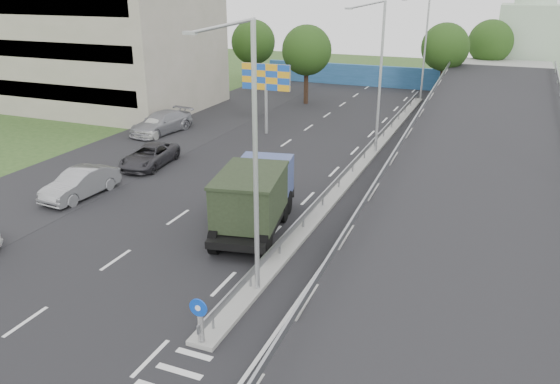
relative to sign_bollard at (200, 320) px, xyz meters
The scene contains 22 objects.
road_surface 18.11m from the sign_bollard, 99.55° to the left, with size 26.00×90.00×0.04m, color black.
parking_strip 23.98m from the sign_bollard, 131.91° to the left, with size 8.00×90.00×0.05m, color black.
median 21.85m from the sign_bollard, 90.00° to the left, with size 1.00×44.00×0.20m, color gray.
overpass_ramp 23.09m from the sign_bollard, 71.04° to the left, with size 10.00×50.00×3.50m.
median_guardrail 21.83m from the sign_bollard, 90.00° to the left, with size 0.09×44.00×0.71m.
sign_bollard is the anchor object (origin of this frame).
lamp_post_near 6.12m from the sign_bollard, 88.36° to the left, with size 2.74×0.18×10.08m.
lamp_post_mid 24.30m from the sign_bollard, 89.74° to the left, with size 2.74×0.18×10.08m.
lamp_post_far 44.08m from the sign_bollard, 89.86° to the left, with size 2.74×0.18×10.08m.
beige_building 42.59m from the sign_bollard, 135.17° to the left, with size 24.00×14.00×12.00m, color gray.
blue_wall 49.99m from the sign_bollard, 94.59° to the left, with size 30.00×0.50×2.40m, color #21507B.
church 58.84m from the sign_bollard, 80.19° to the left, with size 7.00×7.00×13.80m.
billboard 27.53m from the sign_bollard, 109.21° to the left, with size 4.00×0.24×5.50m.
tree_left_mid 39.34m from the sign_bollard, 104.81° to the left, with size 4.80×4.80×7.60m.
tree_median_far 46.06m from the sign_bollard, 87.50° to the left, with size 4.80×4.80×7.60m.
tree_left_far 46.64m from the sign_bollard, 112.80° to the left, with size 4.80×4.80×7.60m.
tree_ramp_far 53.33m from the sign_bollard, 83.52° to the left, with size 4.80×4.80×7.60m.
dump_truck 9.42m from the sign_bollard, 103.81° to the left, with size 3.96×7.62×3.20m.
parked_car_b 16.10m from the sign_bollard, 144.68° to the left, with size 1.68×4.82×1.59m, color gray.
parked_car_c 20.01m from the sign_bollard, 129.72° to the left, with size 2.29×4.98×1.38m, color #2E2D31.
parked_car_d 28.37m from the sign_bollard, 126.42° to the left, with size 2.36×5.80×1.68m, color #92939A.
parked_car_e 27.88m from the sign_bollard, 127.42° to the left, with size 1.75×4.34×1.48m, color white.
Camera 1 is at (8.15, -10.76, 11.33)m, focal length 35.00 mm.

